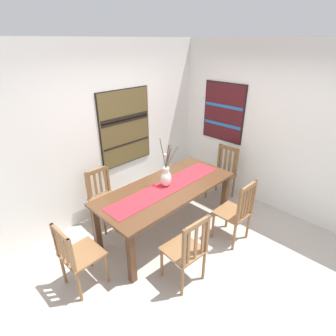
% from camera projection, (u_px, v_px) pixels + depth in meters
% --- Properties ---
extents(ground_plane, '(6.40, 6.40, 0.03)m').
position_uv_depth(ground_plane, '(199.00, 254.00, 3.65)').
color(ground_plane, '#B2A89E').
extents(wall_back, '(6.40, 0.12, 2.70)m').
position_uv_depth(wall_back, '(112.00, 131.00, 4.23)').
color(wall_back, silver).
rests_on(wall_back, ground_plane).
extents(wall_side, '(0.12, 6.40, 2.70)m').
position_uv_depth(wall_side, '(276.00, 130.00, 4.24)').
color(wall_side, silver).
rests_on(wall_side, ground_plane).
extents(dining_table, '(2.10, 0.91, 0.77)m').
position_uv_depth(dining_table, '(167.00, 193.00, 3.81)').
color(dining_table, '#51331E').
rests_on(dining_table, ground_plane).
extents(table_runner, '(1.93, 0.36, 0.01)m').
position_uv_depth(table_runner, '(167.00, 187.00, 3.76)').
color(table_runner, '#B7232D').
rests_on(table_runner, dining_table).
extents(centerpiece_vase, '(0.17, 0.27, 0.70)m').
position_uv_depth(centerpiece_vase, '(166.00, 177.00, 3.73)').
color(centerpiece_vase, silver).
rests_on(centerpiece_vase, dining_table).
extents(chair_0, '(0.45, 0.45, 0.96)m').
position_uv_depth(chair_0, '(187.00, 250.00, 3.04)').
color(chair_0, brown).
rests_on(chair_0, ground_plane).
extents(chair_1, '(0.43, 0.43, 0.98)m').
position_uv_depth(chair_1, '(237.00, 211.00, 3.68)').
color(chair_1, brown).
rests_on(chair_1, ground_plane).
extents(chair_2, '(0.44, 0.44, 0.96)m').
position_uv_depth(chair_2, '(223.00, 172.00, 4.78)').
color(chair_2, brown).
rests_on(chair_2, ground_plane).
extents(chair_3, '(0.42, 0.42, 0.91)m').
position_uv_depth(chair_3, '(104.00, 197.00, 4.07)').
color(chair_3, brown).
rests_on(chair_3, ground_plane).
extents(chair_4, '(0.43, 0.43, 0.89)m').
position_uv_depth(chair_4, '(77.00, 255.00, 2.98)').
color(chair_4, brown).
rests_on(chair_4, ground_plane).
extents(painting_on_back_wall, '(0.98, 0.05, 1.24)m').
position_uv_depth(painting_on_back_wall, '(125.00, 128.00, 4.31)').
color(painting_on_back_wall, black).
extents(painting_on_side_wall, '(0.05, 0.83, 1.04)m').
position_uv_depth(painting_on_side_wall, '(224.00, 112.00, 4.75)').
color(painting_on_side_wall, black).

